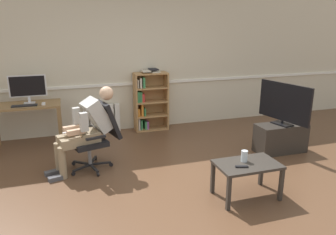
{
  "coord_description": "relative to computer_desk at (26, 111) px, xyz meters",
  "views": [
    {
      "loc": [
        -1.27,
        -3.59,
        2.07
      ],
      "look_at": [
        0.15,
        0.85,
        0.7
      ],
      "focal_mm": 34.57,
      "sensor_mm": 36.0,
      "label": 1
    }
  ],
  "objects": [
    {
      "name": "office_chair",
      "position": [
        1.06,
        -1.19,
        -0.11
      ],
      "size": [
        0.76,
        0.65,
        0.99
      ],
      "rotation": [
        0.0,
        0.0,
        -1.31
      ],
      "color": "black",
      "rests_on": "ground_plane"
    },
    {
      "name": "bookshelf",
      "position": [
        2.21,
        0.29,
        -0.05
      ],
      "size": [
        0.66,
        0.29,
        1.22
      ],
      "color": "#AD7F4C",
      "rests_on": "ground_plane"
    },
    {
      "name": "keyboard",
      "position": [
        0.01,
        -0.14,
        0.13
      ],
      "size": [
        0.4,
        0.12,
        0.02
      ],
      "primitive_type": "cube",
      "color": "black",
      "rests_on": "computer_desk"
    },
    {
      "name": "computer_desk",
      "position": [
        0.0,
        0.0,
        0.0
      ],
      "size": [
        1.13,
        0.59,
        0.76
      ],
      "color": "olive",
      "rests_on": "ground_plane"
    },
    {
      "name": "tv_stand",
      "position": [
        3.99,
        -1.52,
        -0.4
      ],
      "size": [
        0.83,
        0.38,
        0.47
      ],
      "color": "#2D2823",
      "rests_on": "ground_plane"
    },
    {
      "name": "person_seated",
      "position": [
        0.91,
        -1.23,
        0.01
      ],
      "size": [
        1.04,
        0.56,
        1.2
      ],
      "rotation": [
        0.0,
        0.0,
        -1.31
      ],
      "color": "#937F60",
      "rests_on": "ground_plane"
    },
    {
      "name": "drinking_glass",
      "position": [
        2.67,
        -2.57,
        -0.12
      ],
      "size": [
        0.08,
        0.08,
        0.14
      ],
      "primitive_type": "cylinder",
      "color": "silver",
      "rests_on": "coffee_table"
    },
    {
      "name": "back_wall",
      "position": [
        1.95,
        0.5,
        0.71
      ],
      "size": [
        12.0,
        0.13,
        2.7
      ],
      "color": "beige",
      "rests_on": "ground_plane"
    },
    {
      "name": "radiator",
      "position": [
        1.3,
        0.39,
        -0.36
      ],
      "size": [
        0.69,
        0.08,
        0.55
      ],
      "color": "white",
      "rests_on": "ground_plane"
    },
    {
      "name": "ground_plane",
      "position": [
        1.95,
        -2.15,
        -0.63
      ],
      "size": [
        18.0,
        18.0,
        0.0
      ],
      "primitive_type": "plane",
      "color": "brown"
    },
    {
      "name": "computer_mouse",
      "position": [
        0.3,
        -0.12,
        0.14
      ],
      "size": [
        0.06,
        0.1,
        0.03
      ],
      "primitive_type": "cube",
      "color": "white",
      "rests_on": "computer_desk"
    },
    {
      "name": "tv_screen",
      "position": [
        3.99,
        -1.51,
        0.19
      ],
      "size": [
        0.27,
        0.97,
        0.68
      ],
      "rotation": [
        0.0,
        0.0,
        1.8
      ],
      "color": "black",
      "rests_on": "tv_stand"
    },
    {
      "name": "spare_remote",
      "position": [
        2.56,
        -2.71,
        -0.18
      ],
      "size": [
        0.15,
        0.08,
        0.02
      ],
      "primitive_type": "cube",
      "rotation": [
        0.0,
        0.0,
        4.41
      ],
      "color": "black",
      "rests_on": "coffee_table"
    },
    {
      "name": "coffee_table",
      "position": [
        2.68,
        -2.63,
        -0.25
      ],
      "size": [
        0.76,
        0.48,
        0.45
      ],
      "color": "#332D28",
      "rests_on": "ground_plane"
    },
    {
      "name": "imac_monitor",
      "position": [
        0.07,
        0.08,
        0.4
      ],
      "size": [
        0.6,
        0.14,
        0.48
      ],
      "color": "silver",
      "rests_on": "computer_desk"
    }
  ]
}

